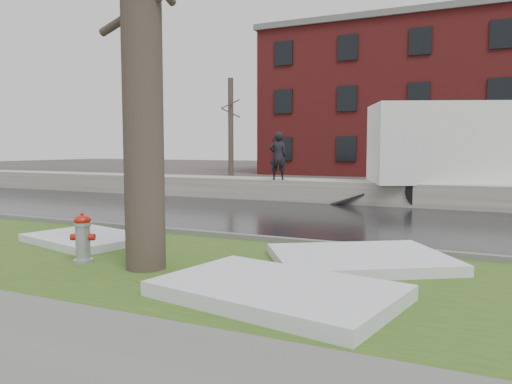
% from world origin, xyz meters
% --- Properties ---
extents(ground, '(120.00, 120.00, 0.00)m').
position_xyz_m(ground, '(0.00, 0.00, 0.00)').
color(ground, '#47423D').
rests_on(ground, ground).
extents(verge, '(60.00, 4.50, 0.04)m').
position_xyz_m(verge, '(0.00, -1.25, 0.02)').
color(verge, '#2E4C19').
rests_on(verge, ground).
extents(road, '(60.00, 7.00, 0.03)m').
position_xyz_m(road, '(0.00, 4.50, 0.01)').
color(road, black).
rests_on(road, ground).
extents(parking_lot, '(60.00, 9.00, 0.03)m').
position_xyz_m(parking_lot, '(0.00, 13.00, 0.01)').
color(parking_lot, slate).
rests_on(parking_lot, ground).
extents(curb, '(60.00, 0.15, 0.14)m').
position_xyz_m(curb, '(0.00, 1.00, 0.07)').
color(curb, slate).
rests_on(curb, ground).
extents(snowbank, '(60.00, 1.60, 0.75)m').
position_xyz_m(snowbank, '(0.00, 8.70, 0.38)').
color(snowbank, '#BBB6AB').
rests_on(snowbank, ground).
extents(brick_building, '(26.00, 12.00, 10.00)m').
position_xyz_m(brick_building, '(2.00, 30.00, 5.00)').
color(brick_building, maroon).
rests_on(brick_building, ground).
extents(bg_tree_left, '(1.40, 1.62, 6.50)m').
position_xyz_m(bg_tree_left, '(-12.00, 22.00, 3.33)').
color(bg_tree_left, brown).
rests_on(bg_tree_left, ground).
extents(bg_tree_center, '(1.40, 1.62, 6.50)m').
position_xyz_m(bg_tree_center, '(-6.00, 26.00, 3.33)').
color(bg_tree_center, brown).
rests_on(bg_tree_center, ground).
extents(fire_hydrant, '(0.39, 0.37, 0.79)m').
position_xyz_m(fire_hydrant, '(-1.74, -1.88, 0.46)').
color(fire_hydrant, '#9A9CA1').
rests_on(fire_hydrant, verge).
extents(tree, '(1.53, 1.83, 7.37)m').
position_xyz_m(tree, '(-0.62, -1.76, 3.75)').
color(tree, brown).
rests_on(tree, verge).
extents(box_truck, '(9.60, 5.26, 3.25)m').
position_xyz_m(box_truck, '(3.78, 9.93, 1.72)').
color(box_truck, black).
rests_on(box_truck, ground).
extents(worker, '(0.70, 0.58, 1.64)m').
position_xyz_m(worker, '(-2.66, 8.10, 1.57)').
color(worker, black).
rests_on(worker, snowbank).
extents(snow_patch_near, '(3.27, 3.09, 0.16)m').
position_xyz_m(snow_patch_near, '(2.21, -0.10, 0.12)').
color(snow_patch_near, silver).
rests_on(snow_patch_near, verge).
extents(snow_patch_far, '(2.53, 2.10, 0.14)m').
position_xyz_m(snow_patch_far, '(-2.96, -0.55, 0.11)').
color(snow_patch_far, silver).
rests_on(snow_patch_far, verge).
extents(snow_patch_side, '(3.08, 2.27, 0.18)m').
position_xyz_m(snow_patch_side, '(1.75, -2.28, 0.13)').
color(snow_patch_side, silver).
rests_on(snow_patch_side, verge).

